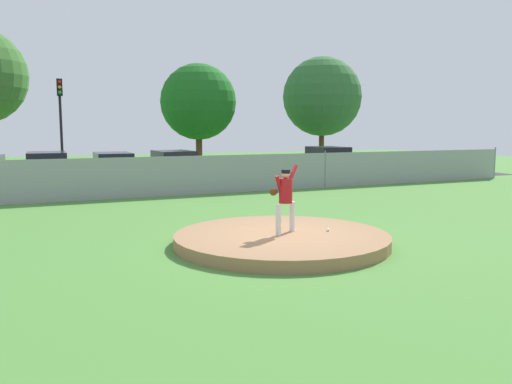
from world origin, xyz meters
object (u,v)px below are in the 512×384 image
(parked_car_champagne, at_px, (174,169))
(parked_car_charcoal, at_px, (328,163))
(baseball, at_px, (328,230))
(parked_car_teal, at_px, (113,170))
(traffic_cone_orange, at_px, (265,180))
(pitcher_youth, at_px, (285,194))
(parked_car_navy, at_px, (47,172))
(traffic_light_near, at_px, (61,112))

(parked_car_champagne, xyz_separation_m, parked_car_charcoal, (8.95, -0.07, 0.03))
(baseball, bearing_deg, parked_car_teal, 100.11)
(baseball, relative_size, traffic_cone_orange, 0.13)
(pitcher_youth, xyz_separation_m, parked_car_charcoal, (10.12, 14.04, -0.38))
(baseball, xyz_separation_m, traffic_cone_orange, (4.19, 12.39, -0.05))
(parked_car_teal, distance_m, traffic_cone_orange, 7.47)
(parked_car_champagne, xyz_separation_m, traffic_cone_orange, (4.11, -1.92, -0.55))
(baseball, distance_m, parked_car_charcoal, 16.88)
(parked_car_navy, height_order, traffic_cone_orange, parked_car_navy)
(pitcher_youth, xyz_separation_m, parked_car_champagne, (1.16, 14.11, -0.41))
(traffic_cone_orange, distance_m, traffic_light_near, 11.71)
(parked_car_champagne, height_order, traffic_cone_orange, parked_car_champagne)
(traffic_light_near, bearing_deg, parked_car_champagne, -44.92)
(parked_car_champagne, relative_size, traffic_light_near, 0.84)
(parked_car_charcoal, distance_m, traffic_cone_orange, 5.21)
(pitcher_youth, distance_m, traffic_cone_orange, 13.31)
(parked_car_champagne, bearing_deg, parked_car_teal, 162.56)
(pitcher_youth, height_order, parked_car_champagne, pitcher_youth)
(traffic_cone_orange, bearing_deg, baseball, -108.70)
(parked_car_charcoal, bearing_deg, parked_car_navy, 178.47)
(pitcher_youth, height_order, traffic_light_near, traffic_light_near)
(baseball, height_order, traffic_cone_orange, traffic_cone_orange)
(traffic_light_near, bearing_deg, parked_car_charcoal, -19.52)
(parked_car_navy, distance_m, traffic_light_near, 5.41)
(parked_car_navy, relative_size, parked_car_charcoal, 1.05)
(baseball, xyz_separation_m, parked_car_charcoal, (9.03, 14.25, 0.53))
(baseball, distance_m, parked_car_champagne, 14.32)
(pitcher_youth, bearing_deg, parked_car_teal, 96.19)
(parked_car_navy, xyz_separation_m, parked_car_champagne, (5.82, -0.33, -0.01))
(parked_car_charcoal, xyz_separation_m, traffic_cone_orange, (-4.84, -1.86, -0.58))
(baseball, distance_m, parked_car_navy, 15.74)
(pitcher_youth, relative_size, parked_car_charcoal, 0.37)
(traffic_cone_orange, xyz_separation_m, traffic_light_near, (-8.95, 6.75, 3.41))
(parked_car_charcoal, bearing_deg, traffic_cone_orange, -158.99)
(parked_car_navy, height_order, parked_car_teal, parked_car_navy)
(pitcher_youth, xyz_separation_m, parked_car_teal, (-1.62, 14.98, -0.44))
(pitcher_youth, height_order, parked_car_navy, pitcher_youth)
(parked_car_charcoal, bearing_deg, parked_car_champagne, 179.58)
(parked_car_teal, bearing_deg, parked_car_champagne, -17.44)
(parked_car_charcoal, xyz_separation_m, traffic_light_near, (-13.79, 4.89, 2.83))
(parked_car_charcoal, xyz_separation_m, parked_car_teal, (-11.74, 0.94, -0.06))
(parked_car_champagne, relative_size, traffic_cone_orange, 8.28)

